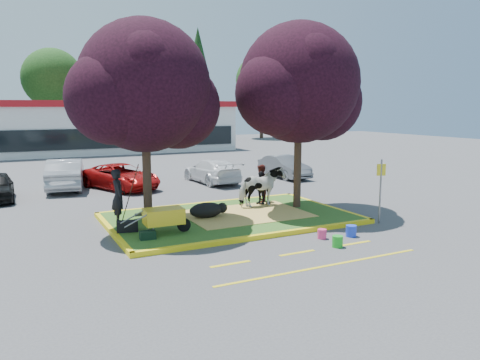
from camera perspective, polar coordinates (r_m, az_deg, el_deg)
name	(u,v)px	position (r m, az deg, el deg)	size (l,w,h in m)	color
ground	(230,220)	(16.39, -1.20, -4.88)	(90.00, 90.00, 0.00)	#424244
median_island	(230,218)	(16.37, -1.20, -4.62)	(8.00, 5.00, 0.15)	#2C591B
curb_near	(267,236)	(14.16, 3.33, -6.80)	(8.30, 0.16, 0.15)	yellow
curb_far	(202,204)	(18.67, -4.61, -2.95)	(8.30, 0.16, 0.15)	yellow
curb_left	(112,232)	(15.12, -15.37, -6.09)	(0.16, 5.30, 0.15)	yellow
curb_right	(325,207)	(18.45, 10.33, -3.22)	(0.16, 5.30, 0.15)	yellow
straw_bedding	(245,214)	(16.61, 0.67, -4.14)	(4.20, 3.00, 0.01)	#DCBD5A
tree_purple_left	(145,92)	(15.30, -11.48, 10.44)	(5.06, 4.20, 6.51)	black
tree_purple_right	(300,89)	(17.53, 7.30, 10.98)	(5.30, 4.40, 6.82)	black
fire_lane_stripe_a	(230,264)	(11.92, -1.18, -10.20)	(1.10, 0.12, 0.01)	yellow
fire_lane_stripe_b	(297,253)	(12.86, 6.98, -8.82)	(1.10, 0.12, 0.01)	yellow
fire_lane_stripe_c	(355,243)	(14.03, 13.86, -7.51)	(1.10, 0.12, 0.01)	yellow
fire_lane_long	(324,266)	(11.94, 10.22, -10.32)	(6.00, 0.10, 0.01)	yellow
retail_building	(115,126)	(43.30, -14.98, 6.42)	(20.40, 8.40, 4.40)	silver
treeline	(86,70)	(52.74, -18.27, 12.64)	(46.58, 7.80, 14.63)	black
cow	(261,187)	(17.69, 2.63, -0.86)	(0.82, 1.79, 1.51)	white
calf	(206,210)	(16.07, -4.14, -3.68)	(1.20, 0.68, 0.52)	black
handler	(118,196)	(15.60, -14.62, -1.96)	(0.65, 0.43, 1.78)	black
visitor_a	(261,183)	(18.59, 2.55, -0.41)	(0.73, 0.57, 1.49)	#481814
visitor_b	(261,188)	(18.13, 2.54, -0.95)	(0.76, 0.32, 1.30)	black
wheelbarrow	(164,216)	(14.09, -9.23, -4.41)	(2.07, 0.73, 0.78)	black
gear_bag_dark	(127,226)	(14.70, -13.59, -5.50)	(0.63, 0.34, 0.32)	black
gear_bag_green	(148,235)	(13.75, -11.19, -6.60)	(0.45, 0.28, 0.24)	black
sign_post	(381,185)	(16.34, 16.77, -0.57)	(0.30, 0.12, 2.18)	slate
bucket_green	(338,241)	(13.53, 11.80, -7.35)	(0.30, 0.30, 0.32)	green
bucket_pink	(322,234)	(14.28, 9.96, -6.49)	(0.27, 0.27, 0.29)	#F63675
bucket_blue	(351,231)	(14.69, 13.39, -6.06)	(0.32, 0.32, 0.34)	blue
car_silver	(66,174)	(23.83, -20.48, 0.69)	(1.55, 4.43, 1.46)	#A4A6AC
car_red	(121,177)	(23.07, -14.30, 0.41)	(2.00, 4.34, 1.21)	#A70E0D
car_white	(212,171)	(24.32, -3.44, 1.12)	(1.73, 4.24, 1.23)	white
car_grey	(284,167)	(26.06, 5.40, 1.61)	(1.30, 3.72, 1.22)	#5A5D62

